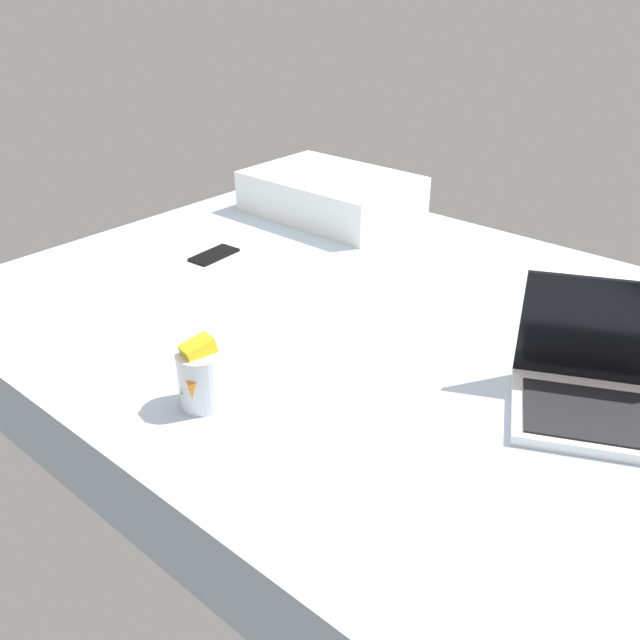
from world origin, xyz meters
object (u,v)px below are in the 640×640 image
(pillow, at_px, (331,194))
(cell_phone, at_px, (214,255))
(snack_cup, at_px, (201,376))
(laptop, at_px, (607,391))

(pillow, bearing_deg, cell_phone, -92.29)
(snack_cup, xyz_separation_m, cell_phone, (-0.52, 0.48, -0.06))
(snack_cup, distance_m, cell_phone, 0.71)
(pillow, bearing_deg, snack_cup, -62.72)
(cell_phone, bearing_deg, pillow, 83.25)
(snack_cup, distance_m, pillow, 1.09)
(snack_cup, relative_size, pillow, 0.27)
(laptop, bearing_deg, snack_cup, -167.24)
(cell_phone, bearing_deg, laptop, -5.33)
(laptop, distance_m, pillow, 1.19)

